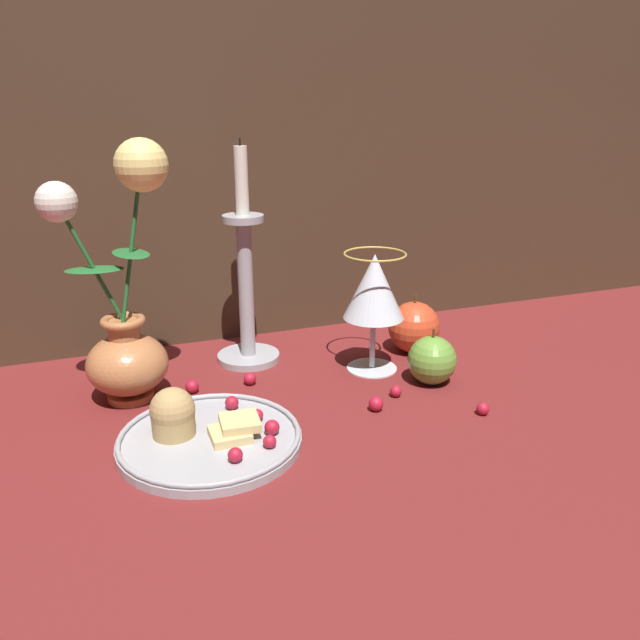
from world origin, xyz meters
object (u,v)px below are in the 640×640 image
object	(u,v)px
plate_with_pastries	(204,433)
candlestick	(246,292)
wine_glass	(374,291)
apple_beside_vase	(432,360)
vase	(124,314)
apple_near_glass	(414,327)

from	to	relation	value
plate_with_pastries	candlestick	bearing A→B (deg)	63.97
candlestick	plate_with_pastries	bearing A→B (deg)	-116.03
wine_glass	apple_beside_vase	world-z (taller)	wine_glass
plate_with_pastries	apple_beside_vase	distance (m)	0.33
vase	apple_near_glass	distance (m)	0.43
vase	apple_beside_vase	world-z (taller)	vase
apple_beside_vase	apple_near_glass	bearing A→B (deg)	73.74
vase	candlestick	distance (m)	0.19
vase	plate_with_pastries	size ratio (longest dim) A/B	1.58
plate_with_pastries	vase	bearing A→B (deg)	114.05
candlestick	apple_beside_vase	xyz separation A→B (m)	(0.22, -0.17, -0.07)
wine_glass	plate_with_pastries	bearing A→B (deg)	-154.69
candlestick	apple_beside_vase	distance (m)	0.29
wine_glass	candlestick	size ratio (longest dim) A/B	0.54
candlestick	vase	bearing A→B (deg)	-156.99
vase	wine_glass	world-z (taller)	vase
vase	plate_with_pastries	bearing A→B (deg)	-65.95
candlestick	apple_beside_vase	bearing A→B (deg)	-37.59
apple_beside_vase	apple_near_glass	xyz separation A→B (m)	(0.03, 0.11, 0.01)
vase	plate_with_pastries	distance (m)	0.19
candlestick	apple_beside_vase	size ratio (longest dim) A/B	4.07
vase	plate_with_pastries	xyz separation A→B (m)	(0.07, -0.15, -0.10)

